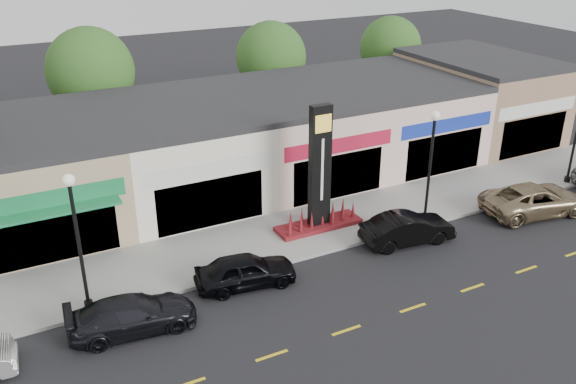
{
  "coord_description": "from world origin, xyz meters",
  "views": [
    {
      "loc": [
        -10.14,
        -17.96,
        13.66
      ],
      "look_at": [
        1.26,
        4.0,
        2.41
      ],
      "focal_mm": 38.0,
      "sensor_mm": 36.0,
      "label": 1
    }
  ],
  "objects_px": {
    "pylon_sign": "(319,186)",
    "car_black_conv": "(408,229)",
    "car_dark_sedan": "(132,315)",
    "car_black_sedan": "(246,271)",
    "car_gold_suv": "(535,200)",
    "lamp_west_near": "(77,230)",
    "lamp_east_near": "(431,155)"
  },
  "relations": [
    {
      "from": "lamp_west_near",
      "to": "car_black_conv",
      "type": "relative_size",
      "value": 1.27
    },
    {
      "from": "lamp_west_near",
      "to": "car_black_sedan",
      "type": "xyz_separation_m",
      "value": [
        5.98,
        -1.12,
        -2.78
      ]
    },
    {
      "from": "car_dark_sedan",
      "to": "car_gold_suv",
      "type": "height_order",
      "value": "car_gold_suv"
    },
    {
      "from": "car_black_conv",
      "to": "car_gold_suv",
      "type": "height_order",
      "value": "car_gold_suv"
    },
    {
      "from": "lamp_west_near",
      "to": "pylon_sign",
      "type": "distance_m",
      "value": 11.19
    },
    {
      "from": "pylon_sign",
      "to": "car_black_sedan",
      "type": "bearing_deg",
      "value": -150.67
    },
    {
      "from": "car_dark_sedan",
      "to": "car_gold_suv",
      "type": "xyz_separation_m",
      "value": [
        20.26,
        0.19,
        0.09
      ]
    },
    {
      "from": "lamp_west_near",
      "to": "car_black_sedan",
      "type": "distance_m",
      "value": 6.69
    },
    {
      "from": "lamp_east_near",
      "to": "car_black_conv",
      "type": "height_order",
      "value": "lamp_east_near"
    },
    {
      "from": "car_dark_sedan",
      "to": "car_black_sedan",
      "type": "xyz_separation_m",
      "value": [
        4.78,
        0.82,
        0.03
      ]
    },
    {
      "from": "car_black_sedan",
      "to": "car_gold_suv",
      "type": "distance_m",
      "value": 15.5
    },
    {
      "from": "lamp_east_near",
      "to": "pylon_sign",
      "type": "height_order",
      "value": "pylon_sign"
    },
    {
      "from": "car_dark_sedan",
      "to": "car_gold_suv",
      "type": "bearing_deg",
      "value": -84.23
    },
    {
      "from": "lamp_west_near",
      "to": "lamp_east_near",
      "type": "relative_size",
      "value": 1.0
    },
    {
      "from": "pylon_sign",
      "to": "car_gold_suv",
      "type": "distance_m",
      "value": 11.12
    },
    {
      "from": "lamp_east_near",
      "to": "pylon_sign",
      "type": "bearing_deg",
      "value": 161.25
    },
    {
      "from": "lamp_west_near",
      "to": "car_black_sedan",
      "type": "height_order",
      "value": "lamp_west_near"
    },
    {
      "from": "lamp_west_near",
      "to": "lamp_east_near",
      "type": "bearing_deg",
      "value": 0.0
    },
    {
      "from": "lamp_east_near",
      "to": "lamp_west_near",
      "type": "bearing_deg",
      "value": 180.0
    },
    {
      "from": "lamp_east_near",
      "to": "car_black_conv",
      "type": "distance_m",
      "value": 3.67
    },
    {
      "from": "pylon_sign",
      "to": "car_black_sedan",
      "type": "xyz_separation_m",
      "value": [
        -5.02,
        -2.82,
        -1.58
      ]
    },
    {
      "from": "lamp_east_near",
      "to": "car_gold_suv",
      "type": "bearing_deg",
      "value": -17.77
    },
    {
      "from": "pylon_sign",
      "to": "car_gold_suv",
      "type": "xyz_separation_m",
      "value": [
        10.46,
        -3.45,
        -1.52
      ]
    },
    {
      "from": "car_dark_sedan",
      "to": "lamp_west_near",
      "type": "bearing_deg",
      "value": 37.02
    },
    {
      "from": "pylon_sign",
      "to": "lamp_west_near",
      "type": "bearing_deg",
      "value": -171.23
    },
    {
      "from": "car_gold_suv",
      "to": "lamp_west_near",
      "type": "bearing_deg",
      "value": 94.87
    },
    {
      "from": "lamp_east_near",
      "to": "car_black_sedan",
      "type": "xyz_separation_m",
      "value": [
        -10.02,
        -1.12,
        -2.78
      ]
    },
    {
      "from": "pylon_sign",
      "to": "car_black_conv",
      "type": "height_order",
      "value": "pylon_sign"
    },
    {
      "from": "car_dark_sedan",
      "to": "car_gold_suv",
      "type": "relative_size",
      "value": 0.84
    },
    {
      "from": "car_dark_sedan",
      "to": "car_black_sedan",
      "type": "distance_m",
      "value": 4.85
    },
    {
      "from": "pylon_sign",
      "to": "car_black_conv",
      "type": "distance_m",
      "value": 4.46
    },
    {
      "from": "lamp_west_near",
      "to": "car_gold_suv",
      "type": "height_order",
      "value": "lamp_west_near"
    }
  ]
}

